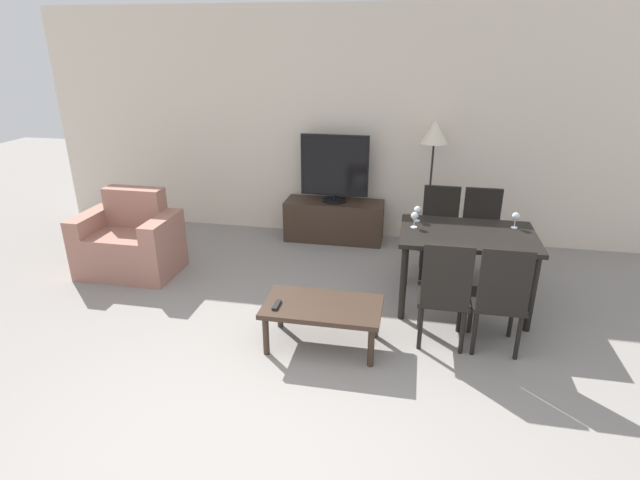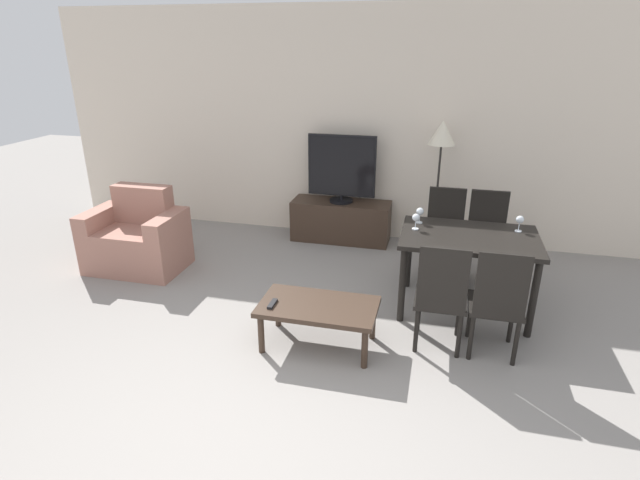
{
  "view_description": "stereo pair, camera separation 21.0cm",
  "coord_description": "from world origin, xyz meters",
  "views": [
    {
      "loc": [
        0.9,
        -2.14,
        2.3
      ],
      "look_at": [
        0.11,
        1.9,
        0.65
      ],
      "focal_mm": 28.0,
      "sensor_mm": 36.0,
      "label": 1
    },
    {
      "loc": [
        1.1,
        -2.1,
        2.3
      ],
      "look_at": [
        0.11,
        1.9,
        0.65
      ],
      "focal_mm": 28.0,
      "sensor_mm": 36.0,
      "label": 2
    }
  ],
  "objects": [
    {
      "name": "dining_chair_far",
      "position": [
        1.6,
        2.85,
        0.49
      ],
      "size": [
        0.4,
        0.4,
        0.92
      ],
      "color": "black",
      "rests_on": "ground_plane"
    },
    {
      "name": "remote_primary",
      "position": [
        -0.09,
        1.15,
        0.38
      ],
      "size": [
        0.04,
        0.15,
        0.02
      ],
      "color": "black",
      "rests_on": "coffee_table"
    },
    {
      "name": "tv",
      "position": [
        -0.04,
        3.55,
        0.9
      ],
      "size": [
        0.81,
        0.28,
        0.8
      ],
      "color": "black",
      "rests_on": "tv_stand"
    },
    {
      "name": "tv_stand",
      "position": [
        -0.04,
        3.55,
        0.25
      ],
      "size": [
        1.19,
        0.41,
        0.49
      ],
      "color": "#38281E",
      "rests_on": "ground_plane"
    },
    {
      "name": "floor_lamp",
      "position": [
        1.07,
        3.47,
        1.28
      ],
      "size": [
        0.3,
        0.3,
        1.51
      ],
      "color": "black",
      "rests_on": "ground_plane"
    },
    {
      "name": "dining_table",
      "position": [
        1.39,
        2.14,
        0.63
      ],
      "size": [
        1.18,
        0.8,
        0.73
      ],
      "color": "black",
      "rests_on": "ground_plane"
    },
    {
      "name": "armchair",
      "position": [
        -2.0,
        2.23,
        0.32
      ],
      "size": [
        0.99,
        0.65,
        0.87
      ],
      "color": "#9E6B5B",
      "rests_on": "ground_plane"
    },
    {
      "name": "dining_chair_near",
      "position": [
        1.18,
        1.42,
        0.49
      ],
      "size": [
        0.4,
        0.4,
        0.92
      ],
      "color": "black",
      "rests_on": "ground_plane"
    },
    {
      "name": "dining_chair_far_left",
      "position": [
        1.18,
        2.85,
        0.49
      ],
      "size": [
        0.4,
        0.4,
        0.92
      ],
      "color": "black",
      "rests_on": "ground_plane"
    },
    {
      "name": "wine_glass_left",
      "position": [
        0.92,
        2.17,
        0.83
      ],
      "size": [
        0.07,
        0.07,
        0.15
      ],
      "color": "silver",
      "rests_on": "dining_table"
    },
    {
      "name": "coffee_table",
      "position": [
        0.25,
        1.24,
        0.32
      ],
      "size": [
        0.93,
        0.52,
        0.37
      ],
      "color": "#38281E",
      "rests_on": "ground_plane"
    },
    {
      "name": "ground_plane",
      "position": [
        0.0,
        0.0,
        0.0
      ],
      "size": [
        18.0,
        18.0,
        0.0
      ],
      "primitive_type": "plane",
      "color": "gray"
    },
    {
      "name": "wine_glass_center",
      "position": [
        0.94,
        2.35,
        0.83
      ],
      "size": [
        0.07,
        0.07,
        0.15
      ],
      "color": "silver",
      "rests_on": "dining_table"
    },
    {
      "name": "wine_glass_right",
      "position": [
        1.81,
        2.34,
        0.83
      ],
      "size": [
        0.07,
        0.07,
        0.15
      ],
      "color": "silver",
      "rests_on": "dining_table"
    },
    {
      "name": "dining_chair_near_right",
      "position": [
        1.6,
        1.42,
        0.49
      ],
      "size": [
        0.4,
        0.4,
        0.92
      ],
      "color": "black",
      "rests_on": "ground_plane"
    },
    {
      "name": "wall_back",
      "position": [
        0.0,
        3.83,
        1.35
      ],
      "size": [
        7.53,
        0.06,
        2.7
      ],
      "color": "beige",
      "rests_on": "ground_plane"
    }
  ]
}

